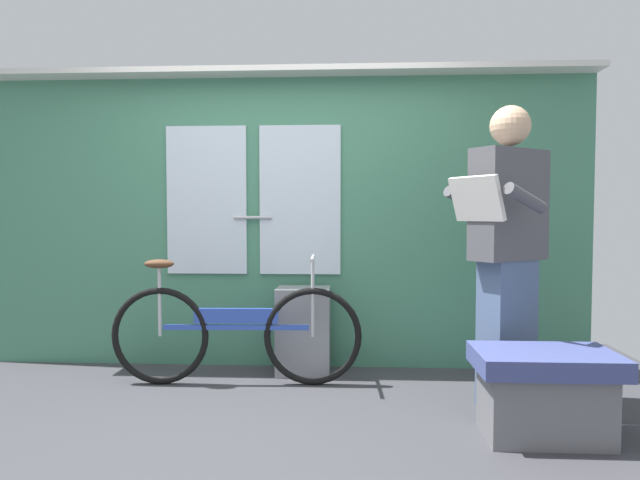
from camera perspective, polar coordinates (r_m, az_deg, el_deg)
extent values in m
cube|color=#38383D|center=(3.16, -6.92, -18.96)|extent=(5.57, 4.06, 0.04)
cube|color=#427F60|center=(4.16, -4.08, 1.75)|extent=(4.57, 0.08, 2.15)
cube|color=silver|center=(4.21, -11.64, 4.06)|extent=(0.60, 0.02, 1.10)
cube|color=silver|center=(4.09, -2.08, 4.15)|extent=(0.60, 0.02, 1.10)
cylinder|color=#B2B2B7|center=(4.12, -6.97, 2.33)|extent=(0.28, 0.02, 0.02)
cube|color=silver|center=(4.18, -4.31, 16.92)|extent=(4.57, 0.28, 0.04)
torus|color=black|center=(3.73, -0.76, -9.94)|extent=(0.66, 0.07, 0.66)
torus|color=black|center=(3.90, -16.22, -9.51)|extent=(0.66, 0.07, 0.66)
cube|color=#2D4CB2|center=(3.77, -8.67, -8.92)|extent=(0.97, 0.07, 0.03)
cube|color=#2D4CB2|center=(3.76, -8.68, -7.76)|extent=(0.56, 0.05, 0.10)
cylinder|color=#B7B7BC|center=(3.86, -16.26, -5.98)|extent=(0.02, 0.02, 0.49)
ellipsoid|color=brown|center=(3.83, -16.31, -2.38)|extent=(0.20, 0.10, 0.06)
cylinder|color=#B7B7BC|center=(3.69, -0.76, -5.95)|extent=(0.02, 0.02, 0.53)
cylinder|color=#B7B7BC|center=(3.66, -0.76, -1.88)|extent=(0.04, 0.44, 0.02)
cube|color=slate|center=(3.53, 18.77, -9.04)|extent=(0.38, 0.35, 0.87)
cube|color=#4C4C51|center=(3.46, 18.97, 3.45)|extent=(0.52, 0.45, 0.65)
sphere|color=tan|center=(3.49, 19.09, 11.11)|extent=(0.24, 0.24, 0.24)
cube|color=silver|center=(3.24, 15.87, 4.14)|extent=(0.29, 0.34, 0.26)
cylinder|color=#4C4C51|center=(3.21, 20.49, 4.08)|extent=(0.29, 0.23, 0.17)
cylinder|color=#4C4C51|center=(3.49, 14.70, 4.04)|extent=(0.29, 0.23, 0.17)
cube|color=gray|center=(4.00, -1.73, -9.34)|extent=(0.38, 0.28, 0.62)
cube|color=#3D477F|center=(3.08, 22.24, -11.49)|extent=(0.70, 0.44, 0.10)
cube|color=slate|center=(3.14, 22.17, -15.47)|extent=(0.60, 0.36, 0.35)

